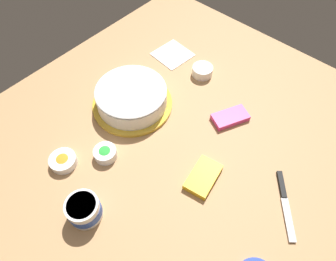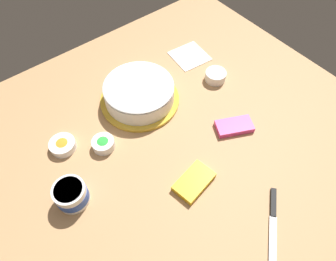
% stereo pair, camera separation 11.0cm
% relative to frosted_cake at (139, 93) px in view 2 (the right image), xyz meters
% --- Properties ---
extents(ground_plane, '(1.54, 1.54, 0.00)m').
position_rel_frosted_cake_xyz_m(ground_plane, '(0.03, 0.32, -0.05)').
color(ground_plane, tan).
extents(frosted_cake, '(0.32, 0.32, 0.10)m').
position_rel_frosted_cake_xyz_m(frosted_cake, '(0.00, 0.00, 0.00)').
color(frosted_cake, gold).
rests_on(frosted_cake, ground_plane).
extents(frosting_tub, '(0.11, 0.11, 0.08)m').
position_rel_frosted_cake_xyz_m(frosting_tub, '(0.41, 0.21, -0.01)').
color(frosting_tub, white).
rests_on(frosting_tub, ground_plane).
extents(spreading_knife, '(0.19, 0.17, 0.01)m').
position_rel_frosted_cake_xyz_m(spreading_knife, '(-0.05, 0.65, -0.04)').
color(spreading_knife, silver).
rests_on(spreading_knife, ground_plane).
extents(sprinkle_bowl_orange, '(0.09, 0.09, 0.03)m').
position_rel_frosted_cake_xyz_m(sprinkle_bowl_orange, '(0.35, 0.01, -0.03)').
color(sprinkle_bowl_orange, white).
rests_on(sprinkle_bowl_orange, ground_plane).
extents(sprinkle_bowl_green, '(0.08, 0.08, 0.04)m').
position_rel_frosted_cake_xyz_m(sprinkle_bowl_green, '(0.23, 0.10, -0.03)').
color(sprinkle_bowl_green, white).
rests_on(sprinkle_bowl_green, ground_plane).
extents(sprinkle_bowl_pink, '(0.09, 0.09, 0.04)m').
position_rel_frosted_cake_xyz_m(sprinkle_bowl_pink, '(-0.32, 0.10, -0.02)').
color(sprinkle_bowl_pink, white).
rests_on(sprinkle_bowl_pink, ground_plane).
extents(candy_box_lower, '(0.15, 0.11, 0.02)m').
position_rel_frosted_cake_xyz_m(candy_box_lower, '(0.07, 0.41, -0.04)').
color(candy_box_lower, yellow).
rests_on(candy_box_lower, ground_plane).
extents(candy_box_upper, '(0.15, 0.12, 0.02)m').
position_rel_frosted_cake_xyz_m(candy_box_upper, '(-0.20, 0.33, -0.04)').
color(candy_box_upper, '#E53D8E').
rests_on(candy_box_upper, ground_plane).
extents(paper_napkin, '(0.16, 0.16, 0.01)m').
position_rel_frosted_cake_xyz_m(paper_napkin, '(-0.33, -0.08, -0.04)').
color(paper_napkin, white).
rests_on(paper_napkin, ground_plane).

